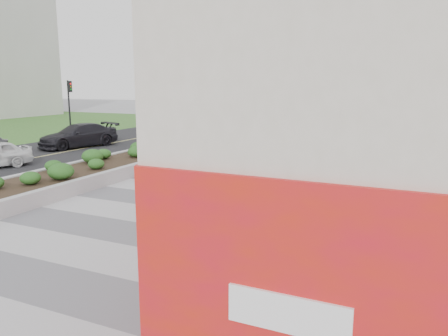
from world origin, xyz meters
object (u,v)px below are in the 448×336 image
(skateboarder, at_px, (162,189))
(planter, at_px, (96,168))
(car_dark, at_px, (78,135))
(traffic_signal_near, at_px, (183,102))
(traffic_signal_far, at_px, (70,100))

(skateboarder, bearing_deg, planter, 130.35)
(skateboarder, xyz_separation_m, car_dark, (-12.40, 9.59, 0.07))
(traffic_signal_near, xyz_separation_m, skateboarder, (6.92, -13.36, -2.10))
(skateboarder, distance_m, car_dark, 15.67)
(traffic_signal_far, relative_size, car_dark, 0.83)
(planter, relative_size, skateboarder, 13.92)
(traffic_signal_far, relative_size, skateboarder, 3.25)
(traffic_signal_near, relative_size, car_dark, 0.83)
(traffic_signal_far, height_order, car_dark, traffic_signal_far)
(traffic_signal_near, height_order, traffic_signal_far, same)
(planter, height_order, traffic_signal_near, traffic_signal_near)
(skateboarder, relative_size, car_dark, 0.26)
(traffic_signal_far, height_order, skateboarder, traffic_signal_far)
(planter, xyz_separation_m, car_dark, (-7.21, 6.72, 0.32))
(traffic_signal_near, distance_m, skateboarder, 15.20)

